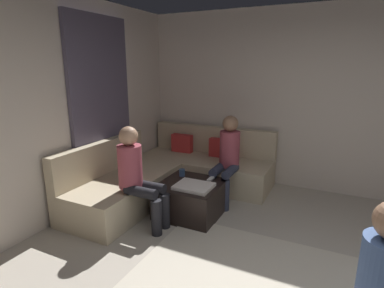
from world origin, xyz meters
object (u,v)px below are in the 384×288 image
Objects in this scene: person_on_couch_side at (137,173)px; game_remote at (211,179)px; coffee_mug at (182,173)px; sectional_couch at (172,174)px; ottoman at (191,198)px; person_on_couch_back at (227,156)px.

game_remote is at bearing 141.15° from person_on_couch_side.
coffee_mug is at bearing 163.83° from person_on_couch_side.
sectional_couch is at bearing -172.15° from person_on_couch_side.
person_on_couch_back is at bearing 65.79° from ottoman.
game_remote is (0.75, -0.32, 0.15)m from sectional_couch.
ottoman is 0.36m from game_remote.
sectional_couch is at bearing 134.77° from coffee_mug.
person_on_couch_back is (0.84, 0.06, 0.38)m from sectional_couch.
person_on_couch_side is (-0.21, -0.71, 0.19)m from coffee_mug.
coffee_mug is 0.40m from game_remote.
sectional_couch is 0.83m from game_remote.
ottoman is at bearing -39.29° from coffee_mug.
person_on_couch_back is 1.00× the size of person_on_couch_side.
game_remote is 0.12× the size of person_on_couch_back.
person_on_couch_side is (-0.69, -1.13, 0.00)m from person_on_couch_back.
ottoman is 0.79m from person_on_couch_back.
ottoman is 5.07× the size of game_remote.
person_on_couch_back reaches higher than coffee_mug.
game_remote is (0.18, 0.22, 0.22)m from ottoman.
person_on_couch_back reaches higher than sectional_couch.
person_on_couch_back and person_on_couch_side have the same top height.
game_remote reaches higher than ottoman.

